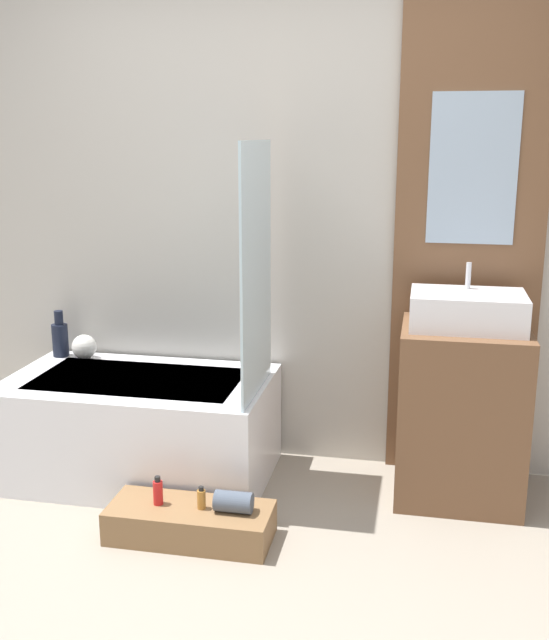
{
  "coord_description": "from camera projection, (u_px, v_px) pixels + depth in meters",
  "views": [
    {
      "loc": [
        0.71,
        -2.16,
        1.69
      ],
      "look_at": [
        0.14,
        0.69,
        0.97
      ],
      "focal_mm": 42.0,
      "sensor_mm": 36.0,
      "label": 1
    }
  ],
  "objects": [
    {
      "name": "bottle_soap_primary",
      "position": [
        158.0,
        492.0,
        3.2
      ],
      "size": [
        0.04,
        0.04,
        0.13
      ],
      "color": "red",
      "rests_on": "wooden_step_bench"
    },
    {
      "name": "towel_roll",
      "position": [
        234.0,
        502.0,
        3.14
      ],
      "size": [
        0.16,
        0.09,
        0.09
      ],
      "primitive_type": "cylinder",
      "rotation": [
        0.0,
        1.57,
        0.0
      ],
      "color": "#4C5666",
      "rests_on": "wooden_step_bench"
    },
    {
      "name": "bottle_soap_secondary",
      "position": [
        201.0,
        499.0,
        3.17
      ],
      "size": [
        0.04,
        0.04,
        0.1
      ],
      "color": "#B2752D",
      "rests_on": "wooden_step_bench"
    },
    {
      "name": "vase_round_light",
      "position": [
        84.0,
        347.0,
        4.01
      ],
      "size": [
        0.13,
        0.13,
        0.13
      ],
      "primitive_type": "sphere",
      "color": "silver",
      "rests_on": "bathtub"
    },
    {
      "name": "bathtub",
      "position": [
        140.0,
        427.0,
        3.76
      ],
      "size": [
        1.3,
        0.76,
        0.52
      ],
      "color": "white",
      "rests_on": "ground_plane"
    },
    {
      "name": "sink",
      "position": [
        467.0,
        310.0,
        3.4
      ],
      "size": [
        0.51,
        0.36,
        0.28
      ],
      "color": "white",
      "rests_on": "vanity_cabinet"
    },
    {
      "name": "vase_tall_dark",
      "position": [
        60.0,
        338.0,
        4.05
      ],
      "size": [
        0.09,
        0.09,
        0.25
      ],
      "color": "black",
      "rests_on": "bathtub"
    },
    {
      "name": "wall_wood_accent",
      "position": [
        470.0,
        216.0,
        3.56
      ],
      "size": [
        0.71,
        0.04,
        2.6
      ],
      "color": "brown",
      "rests_on": "ground_plane"
    },
    {
      "name": "vanity_cabinet",
      "position": [
        461.0,
        413.0,
        3.52
      ],
      "size": [
        0.58,
        0.52,
        0.83
      ],
      "primitive_type": "cube",
      "color": "brown",
      "rests_on": "ground_plane"
    },
    {
      "name": "wall_tiled_back",
      "position": [
        283.0,
        213.0,
        3.79
      ],
      "size": [
        4.2,
        0.06,
        2.6
      ],
      "primitive_type": "cube",
      "color": "#B7B2A8",
      "rests_on": "ground_plane"
    },
    {
      "name": "glass_shower_screen",
      "position": [
        256.0,
        271.0,
        3.38
      ],
      "size": [
        0.01,
        0.58,
        1.15
      ],
      "primitive_type": "cube",
      "color": "silver",
      "rests_on": "bathtub"
    },
    {
      "name": "ground_plane",
      "position": [
        197.0,
        634.0,
        2.61
      ],
      "size": [
        12.0,
        12.0,
        0.0
      ],
      "primitive_type": "plane",
      "color": "gray"
    },
    {
      "name": "wooden_step_bench",
      "position": [
        190.0,
        523.0,
        3.21
      ],
      "size": [
        0.7,
        0.29,
        0.15
      ],
      "primitive_type": "cube",
      "color": "olive",
      "rests_on": "ground_plane"
    }
  ]
}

